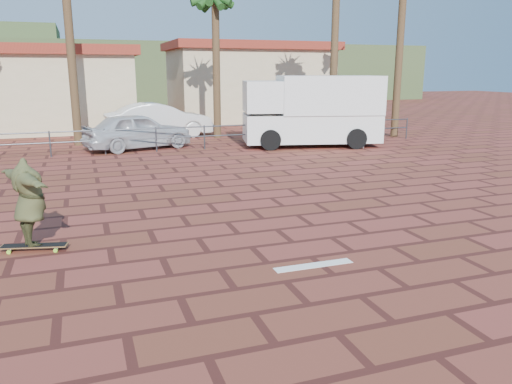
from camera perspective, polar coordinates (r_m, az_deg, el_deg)
ground at (r=9.37m, az=-0.50°, el=-6.33°), size 120.00×120.00×0.00m
paint_stripe at (r=8.58m, az=6.60°, el=-8.32°), size 1.40×0.22×0.01m
guardrail at (r=20.69m, az=-11.35°, el=6.40°), size 24.06×0.06×1.00m
palm_center at (r=24.86m, az=-4.69°, el=20.92°), size 2.40×2.40×7.75m
building_west at (r=30.51m, az=-25.72°, el=10.62°), size 12.60×7.60×4.50m
building_east at (r=34.11m, az=-0.79°, el=12.55°), size 10.60×6.60×5.00m
hill_front at (r=58.40m, az=-16.96°, el=12.89°), size 70.00×18.00×6.00m
longboard at (r=10.00m, az=-24.02°, el=-5.66°), size 1.20×0.52×0.12m
skateboarder at (r=9.78m, az=-24.49°, el=-1.07°), size 1.29×2.03×1.61m
campervan at (r=22.05m, az=6.45°, el=9.37°), size 6.19×3.67×3.01m
car_silver at (r=21.59m, az=-13.36°, el=6.80°), size 4.78×2.99×1.52m
car_white at (r=25.21m, az=-11.01°, el=8.05°), size 5.27×2.27×1.69m
street_sign at (r=21.58m, az=12.34°, el=8.71°), size 0.42×0.08×2.08m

